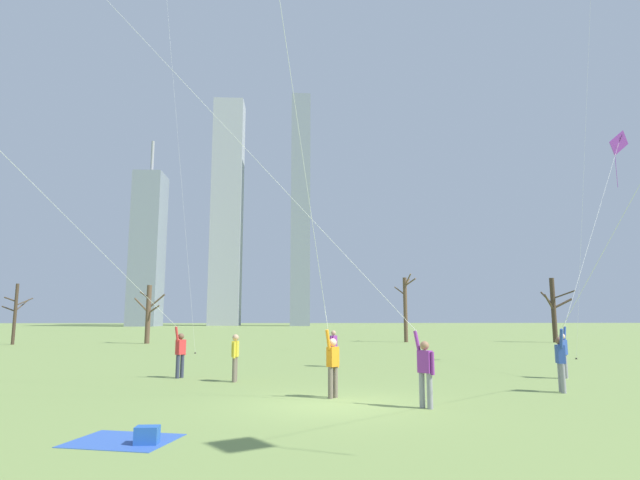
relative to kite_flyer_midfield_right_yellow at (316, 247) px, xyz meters
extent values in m
plane|color=#7A934C|center=(0.43, -0.11, -4.08)|extent=(400.00, 400.00, 0.00)
cylinder|color=#726656|center=(0.60, 1.05, -3.65)|extent=(0.14, 0.14, 0.85)
cylinder|color=#726656|center=(0.45, 0.88, -3.65)|extent=(0.14, 0.14, 0.85)
cube|color=orange|center=(0.52, 0.97, -2.96)|extent=(0.38, 0.39, 0.54)
sphere|color=beige|center=(0.52, 0.97, -2.57)|extent=(0.22, 0.22, 0.22)
cylinder|color=orange|center=(0.66, 1.12, -2.99)|extent=(0.09, 0.09, 0.55)
cylinder|color=orange|center=(0.38, 0.81, -2.48)|extent=(0.20, 0.21, 0.56)
cylinder|color=silver|center=(-0.92, -1.64, 5.56)|extent=(2.62, 4.92, 15.60)
cylinder|color=#33384C|center=(-4.67, 6.11, -3.65)|extent=(0.14, 0.14, 0.85)
cylinder|color=#33384C|center=(-4.80, 5.93, -3.65)|extent=(0.14, 0.14, 0.85)
cube|color=red|center=(-4.74, 6.02, -2.96)|extent=(0.35, 0.39, 0.54)
sphere|color=brown|center=(-4.74, 6.02, -2.57)|extent=(0.22, 0.22, 0.22)
cylinder|color=red|center=(-4.62, 6.19, -2.99)|extent=(0.09, 0.09, 0.55)
cylinder|color=red|center=(-4.85, 5.84, -2.48)|extent=(0.19, 0.22, 0.56)
cylinder|color=gray|center=(2.76, -0.86, -3.65)|extent=(0.14, 0.14, 0.85)
cylinder|color=gray|center=(2.60, -0.70, -3.65)|extent=(0.14, 0.14, 0.85)
cube|color=purple|center=(2.68, -0.78, -2.96)|extent=(0.38, 0.38, 0.54)
sphere|color=#9E7051|center=(2.68, -0.78, -2.57)|extent=(0.22, 0.22, 0.22)
cylinder|color=purple|center=(2.82, -0.93, -2.99)|extent=(0.09, 0.09, 0.55)
cylinder|color=purple|center=(2.53, -0.63, -2.48)|extent=(0.20, 0.21, 0.56)
cylinder|color=silver|center=(-4.23, 2.48, 5.75)|extent=(13.54, 6.23, 15.98)
cylinder|color=gray|center=(9.23, 5.04, -3.65)|extent=(0.14, 0.14, 0.85)
cylinder|color=gray|center=(9.41, 5.17, -3.65)|extent=(0.14, 0.14, 0.85)
cube|color=#2D4CA5|center=(9.32, 5.11, -2.96)|extent=(0.39, 0.36, 0.54)
sphere|color=beige|center=(9.32, 5.11, -2.57)|extent=(0.22, 0.22, 0.22)
cylinder|color=#2D4CA5|center=(9.15, 4.98, -2.99)|extent=(0.09, 0.09, 0.55)
cylinder|color=#2D4CA5|center=(9.49, 5.23, -2.48)|extent=(0.22, 0.19, 0.56)
cube|color=purple|center=(15.28, 9.72, 6.57)|extent=(1.21, 0.40, 1.20)
cylinder|color=black|center=(15.28, 9.72, 6.57)|extent=(0.25, 0.31, 0.75)
cylinder|color=purple|center=(15.14, 9.89, 5.26)|extent=(0.02, 0.02, 1.74)
cylinder|color=silver|center=(12.38, 7.47, 2.17)|extent=(5.81, 4.50, 8.81)
cylinder|color=gray|center=(7.41, 1.75, -3.65)|extent=(0.14, 0.14, 0.85)
cylinder|color=gray|center=(7.37, 1.54, -3.65)|extent=(0.14, 0.14, 0.85)
cube|color=#2D4CA5|center=(7.39, 1.64, -2.96)|extent=(0.26, 0.37, 0.54)
sphere|color=brown|center=(7.39, 1.64, -2.57)|extent=(0.22, 0.22, 0.22)
cylinder|color=#2D4CA5|center=(7.43, 1.85, -2.99)|extent=(0.09, 0.09, 0.55)
cylinder|color=#2D4CA5|center=(7.36, 1.44, -2.48)|extent=(0.13, 0.22, 0.56)
cylinder|color=#726656|center=(-2.58, 4.90, -3.65)|extent=(0.14, 0.14, 0.85)
cylinder|color=#726656|center=(-2.60, 4.68, -3.65)|extent=(0.14, 0.14, 0.85)
cube|color=yellow|center=(-2.59, 4.79, -2.96)|extent=(0.23, 0.36, 0.54)
sphere|color=tan|center=(-2.59, 4.79, -2.57)|extent=(0.22, 0.22, 0.22)
cylinder|color=yellow|center=(-2.57, 5.00, -2.99)|extent=(0.09, 0.09, 0.55)
cylinder|color=yellow|center=(-2.61, 4.58, -2.99)|extent=(0.09, 0.09, 0.55)
cylinder|color=#726656|center=(1.34, 10.23, -3.65)|extent=(0.14, 0.14, 0.85)
cylinder|color=#726656|center=(1.21, 10.06, -3.65)|extent=(0.14, 0.14, 0.85)
cube|color=purple|center=(1.27, 10.14, -2.96)|extent=(0.36, 0.39, 0.54)
sphere|color=tan|center=(1.27, 10.14, -2.57)|extent=(0.22, 0.22, 0.22)
cylinder|color=purple|center=(1.40, 10.31, -2.99)|extent=(0.09, 0.09, 0.55)
cylinder|color=purple|center=(1.15, 9.98, -2.99)|extent=(0.09, 0.09, 0.55)
cylinder|color=silver|center=(-8.48, 20.08, 10.77)|extent=(3.84, 1.93, 29.62)
cylinder|color=#3F3833|center=(-6.57, 19.13, -4.04)|extent=(0.10, 0.10, 0.08)
cylinder|color=silver|center=(15.91, 13.69, 7.43)|extent=(2.78, 0.13, 22.94)
cylinder|color=#3F3833|center=(14.52, 13.63, -4.04)|extent=(0.10, 0.10, 0.08)
cube|color=#3359B2|center=(-3.64, -3.80, -4.07)|extent=(2.09, 1.80, 0.01)
cube|color=#2659B2|center=(-3.14, -4.10, -3.92)|extent=(0.40, 0.28, 0.30)
cylinder|color=brown|center=(-13.03, 31.95, -1.58)|extent=(0.41, 0.41, 4.99)
cylinder|color=brown|center=(-12.35, 31.91, -0.48)|extent=(1.45, 0.24, 1.29)
cylinder|color=brown|center=(-12.49, 31.63, -1.18)|extent=(1.20, 0.81, 0.77)
cylinder|color=brown|center=(-13.54, 32.41, 0.08)|extent=(1.16, 1.05, 0.71)
cylinder|color=brown|center=(-13.49, 32.61, -0.01)|extent=(1.07, 1.42, 0.65)
cylinder|color=brown|center=(-13.54, 31.65, -0.83)|extent=(1.18, 0.77, 1.28)
cylinder|color=brown|center=(9.72, 33.41, -1.15)|extent=(0.36, 0.36, 5.85)
cylinder|color=brown|center=(10.06, 33.94, 1.35)|extent=(0.83, 1.20, 0.79)
cylinder|color=brown|center=(10.12, 32.97, 1.31)|extent=(0.93, 1.02, 0.74)
cylinder|color=brown|center=(9.32, 33.74, 0.56)|extent=(0.94, 0.79, 0.85)
cylinder|color=brown|center=(9.87, 32.80, 1.53)|extent=(0.42, 1.32, 1.08)
cylinder|color=#423326|center=(22.98, 32.13, -1.19)|extent=(0.42, 0.42, 5.77)
cylinder|color=#423326|center=(22.35, 31.60, -0.53)|extent=(1.46, 1.26, 1.45)
cylinder|color=#423326|center=(22.74, 32.73, -0.15)|extent=(0.66, 1.36, 1.35)
cylinder|color=#423326|center=(23.79, 32.02, -0.63)|extent=(1.74, 0.43, 1.00)
cylinder|color=#423326|center=(23.65, 31.42, 0.16)|extent=(1.45, 1.54, 0.77)
cylinder|color=#423326|center=(-23.58, 30.79, -1.57)|extent=(0.26, 0.26, 5.01)
cylinder|color=#423326|center=(-24.05, 30.76, -0.38)|extent=(0.99, 0.17, 0.45)
cylinder|color=#423326|center=(-23.37, 31.40, -0.84)|extent=(0.52, 1.30, 1.07)
cylinder|color=#423326|center=(-23.16, 31.28, -0.56)|extent=(0.94, 1.09, 0.72)
cylinder|color=#423326|center=(-24.23, 30.98, -1.15)|extent=(1.37, 0.51, 0.51)
cube|color=gray|center=(1.42, 127.54, 28.34)|extent=(5.28, 7.18, 64.84)
cube|color=#9EA3AD|center=(-19.60, 133.34, 28.62)|extent=(8.53, 8.01, 65.40)
cube|color=gray|center=(-38.69, 122.94, 16.03)|extent=(7.25, 9.50, 40.22)
cylinder|color=#99999E|center=(-38.69, 122.94, 40.79)|extent=(0.80, 0.80, 9.30)
camera|label=1|loc=(-0.62, -13.70, -1.88)|focal=28.99mm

